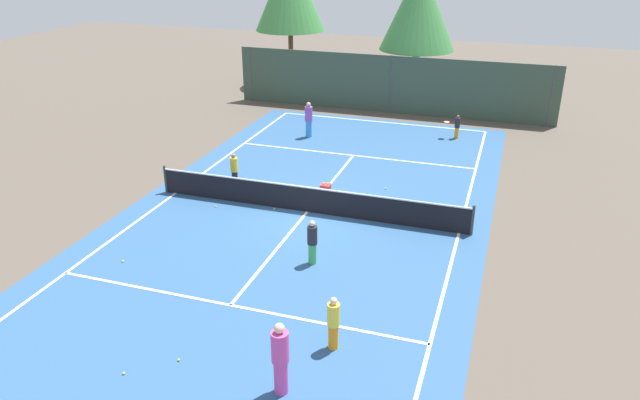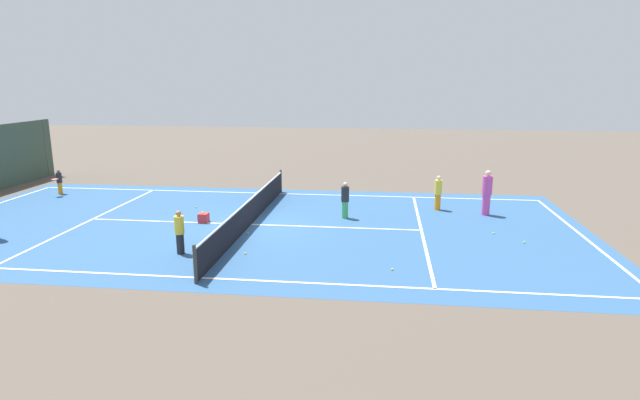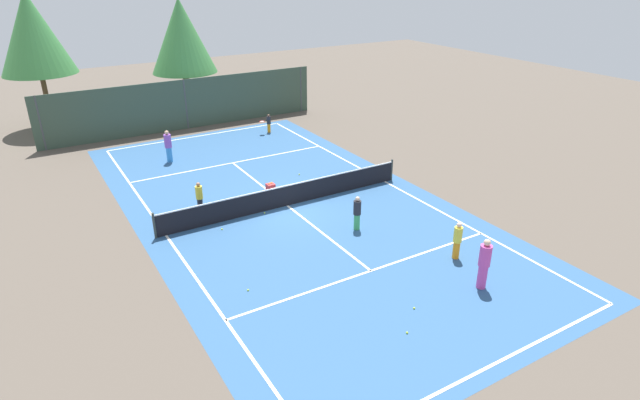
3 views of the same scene
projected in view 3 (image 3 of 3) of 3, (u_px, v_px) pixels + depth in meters
The scene contains 19 objects.
ground_plane at pixel (287, 206), 23.72m from camera, with size 80.00×80.00×0.00m, color brown.
court_surface at pixel (287, 206), 23.72m from camera, with size 13.00×25.00×0.01m.
tennis_net at pixel (287, 195), 23.51m from camera, with size 11.90×0.10×1.10m.
perimeter_fence at pixel (186, 104), 33.98m from camera, with size 18.00×0.12×3.20m.
tree_0 at pixel (33, 33), 32.11m from camera, with size 4.46×4.46×8.53m.
tree_1 at pixel (182, 36), 34.67m from camera, with size 4.31×4.31×7.95m.
player_0 at pixel (168, 146), 28.53m from camera, with size 0.38×0.38×1.77m.
player_1 at pixel (199, 197), 22.81m from camera, with size 0.30×0.30×1.41m.
player_2 at pixel (457, 240), 19.25m from camera, with size 0.31×0.31×1.46m.
player_3 at pixel (357, 213), 21.34m from camera, with size 0.31×0.31×1.46m.
player_4 at pixel (268, 123), 33.57m from camera, with size 0.84×0.44×1.19m.
player_5 at pixel (484, 263), 17.42m from camera, with size 0.39×0.39×1.84m.
ball_crate at pixel (271, 187), 25.16m from camera, with size 0.37×0.35×0.43m.
tennis_ball_0 at pixel (407, 333), 15.57m from camera, with size 0.07×0.07×0.07m, color #CCE533.
tennis_ball_1 at pixel (414, 308), 16.67m from camera, with size 0.07×0.07×0.07m, color #CCE533.
tennis_ball_2 at pixel (222, 229), 21.58m from camera, with size 0.07×0.07×0.07m, color #CCE533.
tennis_ball_3 at pixel (264, 213), 22.97m from camera, with size 0.07×0.07×0.07m, color #CCE533.
tennis_ball_4 at pixel (299, 174), 27.10m from camera, with size 0.07×0.07×0.07m, color #CCE533.
tennis_ball_5 at pixel (248, 290), 17.59m from camera, with size 0.07×0.07×0.07m, color #CCE533.
Camera 3 is at (-9.78, -19.18, 10.08)m, focal length 29.55 mm.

